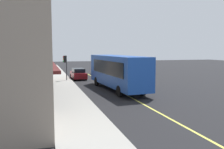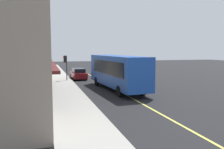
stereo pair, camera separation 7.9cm
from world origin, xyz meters
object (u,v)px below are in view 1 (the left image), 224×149
Objects in this scene: bus at (117,71)px; pedestrian_mid_block at (51,72)px; traffic_light at (65,62)px; car_maroon at (78,74)px; car_black at (99,70)px.

pedestrian_mid_block is (9.05, 6.33, -0.85)m from bus.
traffic_light is 2.46m from pedestrian_mid_block.
bus is 9.35m from traffic_light.
traffic_light reaches higher than car_maroon.
bus reaches higher than pedestrian_mid_block.
car_black is at bearing -52.89° from pedestrian_mid_block.
car_black is 6.49m from car_maroon.
bus is at bearing 174.09° from car_black.
bus is 2.60× the size of car_black.
car_black and car_maroon have the same top height.
pedestrian_mid_block is at bearing 127.11° from car_black.
bus is 15.15m from car_black.
car_black is 1.00× the size of car_maroon.
bus is 6.82× the size of pedestrian_mid_block.
car_black is (6.83, -6.05, -1.79)m from traffic_light.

